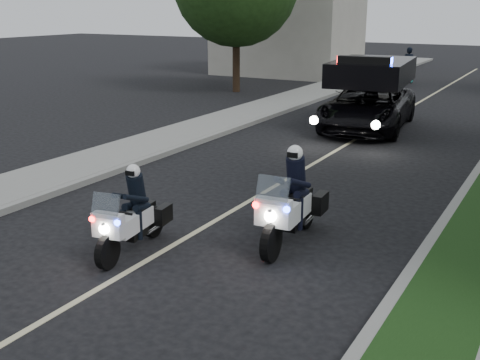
# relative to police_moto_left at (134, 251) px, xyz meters

# --- Properties ---
(ground) EXTENTS (120.00, 120.00, 0.00)m
(ground) POSITION_rel_police_moto_left_xyz_m (0.47, 0.91, 0.00)
(ground) COLOR black
(ground) RESTS_ON ground
(curb_left) EXTENTS (0.20, 60.00, 0.15)m
(curb_left) POSITION_rel_police_moto_left_xyz_m (-3.63, 10.91, 0.07)
(curb_left) COLOR gray
(curb_left) RESTS_ON ground
(sidewalk_left) EXTENTS (2.00, 60.00, 0.16)m
(sidewalk_left) POSITION_rel_police_moto_left_xyz_m (-4.73, 10.91, 0.08)
(sidewalk_left) COLOR gray
(sidewalk_left) RESTS_ON ground
(building_far) EXTENTS (8.00, 6.00, 7.00)m
(building_far) POSITION_rel_police_moto_left_xyz_m (-9.53, 26.91, 3.50)
(building_far) COLOR #A8A396
(building_far) RESTS_ON ground
(lane_marking) EXTENTS (0.12, 50.00, 0.01)m
(lane_marking) POSITION_rel_police_moto_left_xyz_m (0.47, 10.91, 0.00)
(lane_marking) COLOR #BFB78C
(lane_marking) RESTS_ON ground
(police_moto_left) EXTENTS (0.89, 1.92, 1.57)m
(police_moto_left) POSITION_rel_police_moto_left_xyz_m (0.00, 0.00, 0.00)
(police_moto_left) COLOR silver
(police_moto_left) RESTS_ON ground
(police_moto_right) EXTENTS (0.89, 2.18, 1.81)m
(police_moto_right) POSITION_rel_police_moto_left_xyz_m (2.27, 1.72, 0.00)
(police_moto_right) COLOR white
(police_moto_right) RESTS_ON ground
(police_suv) EXTENTS (3.27, 5.98, 2.78)m
(police_suv) POSITION_rel_police_moto_left_xyz_m (0.25, 12.54, 0.00)
(police_suv) COLOR black
(police_suv) RESTS_ON ground
(bicycle) EXTENTS (0.88, 1.95, 0.99)m
(bicycle) POSITION_rel_police_moto_left_xyz_m (-1.58, 25.30, 0.00)
(bicycle) COLOR black
(bicycle) RESTS_ON ground
(cyclist) EXTENTS (0.69, 0.49, 1.81)m
(cyclist) POSITION_rel_police_moto_left_xyz_m (-1.58, 25.30, 0.00)
(cyclist) COLOR black
(cyclist) RESTS_ON ground
(tree_left_near) EXTENTS (7.07, 7.07, 10.10)m
(tree_left_near) POSITION_rel_police_moto_left_xyz_m (-8.35, 18.34, 0.00)
(tree_left_near) COLOR #204416
(tree_left_near) RESTS_ON ground
(tree_left_far) EXTENTS (7.43, 7.43, 9.58)m
(tree_left_far) POSITION_rel_police_moto_left_xyz_m (-9.24, 29.59, 0.00)
(tree_left_far) COLOR black
(tree_left_far) RESTS_ON ground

